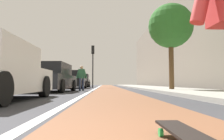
{
  "coord_description": "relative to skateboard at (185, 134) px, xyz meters",
  "views": [
    {
      "loc": [
        -0.57,
        0.37,
        0.44
      ],
      "look_at": [
        11.74,
        -0.02,
        1.22
      ],
      "focal_mm": 33.58,
      "sensor_mm": 36.0,
      "label": 1
    }
  ],
  "objects": [
    {
      "name": "parked_car_far",
      "position": [
        16.59,
        3.3,
        0.63
      ],
      "size": [
        4.37,
        2.05,
        1.5
      ],
      "color": "black",
      "rests_on": "ground"
    },
    {
      "name": "sidewalk_curb",
      "position": [
        17.11,
        -3.43,
        -0.03
      ],
      "size": [
        52.0,
        3.2,
        0.13
      ],
      "primitive_type": "cube",
      "color": "#9E9B93",
      "rests_on": "ground"
    },
    {
      "name": "lane_stripe_white",
      "position": [
        19.11,
        1.36,
        -0.09
      ],
      "size": [
        52.0,
        0.16,
        0.01
      ],
      "primitive_type": "cube",
      "color": "silver",
      "rests_on": "ground"
    },
    {
      "name": "traffic_light",
      "position": [
        18.79,
        1.76,
        2.75
      ],
      "size": [
        0.33,
        0.28,
        4.09
      ],
      "color": "#2D2D2D",
      "rests_on": "ground"
    },
    {
      "name": "parked_car_end",
      "position": [
        22.93,
        3.37,
        0.62
      ],
      "size": [
        4.54,
        2.05,
        1.49
      ],
      "color": "black",
      "rests_on": "ground"
    },
    {
      "name": "bike_lane_paint",
      "position": [
        23.11,
        0.18,
        -0.09
      ],
      "size": [
        56.0,
        2.07,
        0.0
      ],
      "primitive_type": "cube",
      "color": "brown",
      "rests_on": "ground"
    },
    {
      "name": "street_tree_mid",
      "position": [
        9.73,
        -3.03,
        3.46
      ],
      "size": [
        2.42,
        2.42,
        4.8
      ],
      "color": "brown",
      "rests_on": "ground"
    },
    {
      "name": "parked_car_mid",
      "position": [
        9.61,
        3.35,
        0.61
      ],
      "size": [
        4.38,
        2.08,
        1.48
      ],
      "color": "black",
      "rests_on": "ground"
    },
    {
      "name": "building_facade",
      "position": [
        21.11,
        -6.5,
        4.33
      ],
      "size": [
        40.0,
        1.2,
        8.84
      ],
      "primitive_type": "cube",
      "color": "gray",
      "rests_on": "ground"
    },
    {
      "name": "skateboard",
      "position": [
        0.0,
        0.0,
        0.0
      ],
      "size": [
        0.84,
        0.21,
        0.11
      ],
      "color": "green",
      "rests_on": "ground"
    },
    {
      "name": "ground_plane",
      "position": [
        9.11,
        0.18,
        -0.09
      ],
      "size": [
        80.0,
        80.0,
        0.0
      ],
      "primitive_type": "plane",
      "color": "#38383D"
    },
    {
      "name": "pedestrian_distant",
      "position": [
        10.99,
        1.95,
        0.75
      ],
      "size": [
        0.41,
        0.64,
        1.48
      ],
      "color": "#384260",
      "rests_on": "ground"
    }
  ]
}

